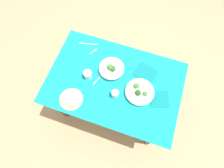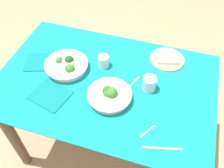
{
  "view_description": "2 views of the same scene",
  "coord_description": "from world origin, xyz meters",
  "px_view_note": "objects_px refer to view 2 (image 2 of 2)",
  "views": [
    {
      "loc": [
        -0.2,
        0.66,
        2.41
      ],
      "look_at": [
        0.01,
        0.03,
        0.78
      ],
      "focal_mm": 29.31,
      "sensor_mm": 36.0,
      "label": 1
    },
    {
      "loc": [
        0.34,
        -0.93,
        1.89
      ],
      "look_at": [
        0.05,
        -0.02,
        0.78
      ],
      "focal_mm": 40.02,
      "sensor_mm": 36.0,
      "label": 2
    }
  ],
  "objects_px": {
    "fork_by_far_bowl": "(147,132)",
    "broccoli_bowl_far": "(67,66)",
    "water_glass_side": "(103,61)",
    "table_knife_left": "(162,148)",
    "broccoli_bowl_near": "(110,95)",
    "napkin_folded_lower": "(39,62)",
    "bread_side_plate": "(167,59)",
    "napkin_folded_upper": "(50,95)",
    "fork_by_near_bowl": "(134,82)",
    "water_glass_center": "(149,84)"
  },
  "relations": [
    {
      "from": "fork_by_far_bowl",
      "to": "broccoli_bowl_far",
      "type": "bearing_deg",
      "value": -84.5
    },
    {
      "from": "water_glass_side",
      "to": "table_knife_left",
      "type": "height_order",
      "value": "water_glass_side"
    },
    {
      "from": "broccoli_bowl_near",
      "to": "napkin_folded_lower",
      "type": "bearing_deg",
      "value": 164.8
    },
    {
      "from": "bread_side_plate",
      "to": "napkin_folded_upper",
      "type": "relative_size",
      "value": 1.07
    },
    {
      "from": "broccoli_bowl_far",
      "to": "broccoli_bowl_near",
      "type": "height_order",
      "value": "broccoli_bowl_near"
    },
    {
      "from": "fork_by_near_bowl",
      "to": "fork_by_far_bowl",
      "type": "bearing_deg",
      "value": -134.68
    },
    {
      "from": "water_glass_center",
      "to": "fork_by_near_bowl",
      "type": "height_order",
      "value": "water_glass_center"
    },
    {
      "from": "napkin_folded_upper",
      "to": "broccoli_bowl_far",
      "type": "bearing_deg",
      "value": 88.77
    },
    {
      "from": "water_glass_center",
      "to": "table_knife_left",
      "type": "xyz_separation_m",
      "value": [
        0.14,
        -0.35,
        -0.04
      ]
    },
    {
      "from": "table_knife_left",
      "to": "fork_by_far_bowl",
      "type": "bearing_deg",
      "value": 129.64
    },
    {
      "from": "water_glass_center",
      "to": "water_glass_side",
      "type": "distance_m",
      "value": 0.33
    },
    {
      "from": "broccoli_bowl_near",
      "to": "fork_by_far_bowl",
      "type": "xyz_separation_m",
      "value": [
        0.25,
        -0.15,
        -0.03
      ]
    },
    {
      "from": "water_glass_center",
      "to": "napkin_folded_upper",
      "type": "distance_m",
      "value": 0.57
    },
    {
      "from": "broccoli_bowl_far",
      "to": "table_knife_left",
      "type": "xyz_separation_m",
      "value": [
        0.66,
        -0.36,
        -0.03
      ]
    },
    {
      "from": "fork_by_far_bowl",
      "to": "table_knife_left",
      "type": "relative_size",
      "value": 0.46
    },
    {
      "from": "table_knife_left",
      "to": "napkin_folded_upper",
      "type": "bearing_deg",
      "value": 154.37
    },
    {
      "from": "broccoli_bowl_near",
      "to": "water_glass_side",
      "type": "xyz_separation_m",
      "value": [
        -0.12,
        0.24,
        0.01
      ]
    },
    {
      "from": "napkin_folded_lower",
      "to": "broccoli_bowl_far",
      "type": "bearing_deg",
      "value": 0.39
    },
    {
      "from": "broccoli_bowl_near",
      "to": "water_glass_center",
      "type": "relative_size",
      "value": 2.89
    },
    {
      "from": "water_glass_side",
      "to": "broccoli_bowl_far",
      "type": "bearing_deg",
      "value": -155.33
    },
    {
      "from": "broccoli_bowl_far",
      "to": "fork_by_far_bowl",
      "type": "relative_size",
      "value": 2.94
    },
    {
      "from": "bread_side_plate",
      "to": "water_glass_center",
      "type": "xyz_separation_m",
      "value": [
        -0.06,
        -0.27,
        0.03
      ]
    },
    {
      "from": "fork_by_near_bowl",
      "to": "napkin_folded_lower",
      "type": "distance_m",
      "value": 0.63
    },
    {
      "from": "water_glass_side",
      "to": "fork_by_near_bowl",
      "type": "bearing_deg",
      "value": -19.38
    },
    {
      "from": "fork_by_far_bowl",
      "to": "table_knife_left",
      "type": "distance_m",
      "value": 0.11
    },
    {
      "from": "bread_side_plate",
      "to": "broccoli_bowl_near",
      "type": "bearing_deg",
      "value": -122.04
    },
    {
      "from": "broccoli_bowl_near",
      "to": "water_glass_center",
      "type": "distance_m",
      "value": 0.24
    },
    {
      "from": "water_glass_side",
      "to": "fork_by_near_bowl",
      "type": "height_order",
      "value": "water_glass_side"
    },
    {
      "from": "water_glass_side",
      "to": "napkin_folded_lower",
      "type": "relative_size",
      "value": 0.45
    },
    {
      "from": "fork_by_near_bowl",
      "to": "water_glass_side",
      "type": "bearing_deg",
      "value": 90.93
    },
    {
      "from": "broccoli_bowl_near",
      "to": "napkin_folded_upper",
      "type": "relative_size",
      "value": 1.22
    },
    {
      "from": "fork_by_far_bowl",
      "to": "napkin_folded_lower",
      "type": "bearing_deg",
      "value": -78.11
    },
    {
      "from": "water_glass_side",
      "to": "table_knife_left",
      "type": "distance_m",
      "value": 0.64
    },
    {
      "from": "broccoli_bowl_far",
      "to": "water_glass_side",
      "type": "distance_m",
      "value": 0.23
    },
    {
      "from": "bread_side_plate",
      "to": "table_knife_left",
      "type": "relative_size",
      "value": 1.1
    },
    {
      "from": "water_glass_center",
      "to": "napkin_folded_lower",
      "type": "distance_m",
      "value": 0.72
    },
    {
      "from": "bread_side_plate",
      "to": "table_knife_left",
      "type": "distance_m",
      "value": 0.63
    },
    {
      "from": "water_glass_side",
      "to": "table_knife_left",
      "type": "relative_size",
      "value": 0.38
    },
    {
      "from": "broccoli_bowl_far",
      "to": "water_glass_center",
      "type": "distance_m",
      "value": 0.52
    },
    {
      "from": "broccoli_bowl_far",
      "to": "water_glass_center",
      "type": "relative_size",
      "value": 3.11
    },
    {
      "from": "table_knife_left",
      "to": "bread_side_plate",
      "type": "bearing_deg",
      "value": 82.88
    },
    {
      "from": "broccoli_bowl_far",
      "to": "table_knife_left",
      "type": "distance_m",
      "value": 0.75
    },
    {
      "from": "bread_side_plate",
      "to": "water_glass_side",
      "type": "relative_size",
      "value": 2.86
    },
    {
      "from": "water_glass_center",
      "to": "fork_by_near_bowl",
      "type": "xyz_separation_m",
      "value": [
        -0.09,
        0.02,
        -0.04
      ]
    },
    {
      "from": "bread_side_plate",
      "to": "water_glass_side",
      "type": "height_order",
      "value": "water_glass_side"
    },
    {
      "from": "table_knife_left",
      "to": "napkin_folded_upper",
      "type": "distance_m",
      "value": 0.68
    },
    {
      "from": "fork_by_far_bowl",
      "to": "fork_by_near_bowl",
      "type": "xyz_separation_m",
      "value": [
        -0.14,
        0.31,
        0.0
      ]
    },
    {
      "from": "bread_side_plate",
      "to": "water_glass_center",
      "type": "relative_size",
      "value": 2.53
    },
    {
      "from": "water_glass_center",
      "to": "bread_side_plate",
      "type": "bearing_deg",
      "value": 76.81
    },
    {
      "from": "water_glass_center",
      "to": "broccoli_bowl_far",
      "type": "bearing_deg",
      "value": 179.61
    }
  ]
}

